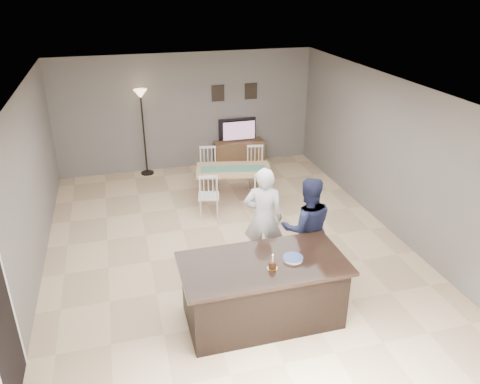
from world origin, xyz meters
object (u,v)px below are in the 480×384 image
object	(u,v)px
tv_console	(239,153)
woman	(263,218)
television	(238,130)
man	(307,228)
kitchen_island	(263,290)
plate_stack	(293,258)
dining_table	(234,174)
floor_lamp	(142,109)
birthday_cake	(272,265)

from	to	relation	value
tv_console	woman	size ratio (longest dim) A/B	0.72
television	woman	distance (m)	4.46
tv_console	man	distance (m)	4.78
kitchen_island	woman	xyz separation A→B (m)	(0.41, 1.25, 0.38)
plate_stack	dining_table	distance (m)	3.72
man	plate_stack	world-z (taller)	man
plate_stack	floor_lamp	distance (m)	5.85
birthday_cake	plate_stack	size ratio (longest dim) A/B	0.78
kitchen_island	man	size ratio (longest dim) A/B	1.32
woman	man	distance (m)	0.69
plate_stack	floor_lamp	bearing A→B (deg)	104.12
dining_table	floor_lamp	size ratio (longest dim) A/B	0.97
television	man	xyz separation A→B (m)	(-0.25, -4.82, -0.05)
kitchen_island	man	xyz separation A→B (m)	(0.95, 0.82, 0.36)
plate_stack	dining_table	size ratio (longest dim) A/B	0.14
dining_table	television	bearing A→B (deg)	83.74
kitchen_island	woman	size ratio (longest dim) A/B	1.28
woman	birthday_cake	xyz separation A→B (m)	(-0.34, -1.41, 0.11)
kitchen_island	dining_table	distance (m)	3.70
plate_stack	floor_lamp	size ratio (longest dim) A/B	0.13
tv_console	birthday_cake	size ratio (longest dim) A/B	5.84
television	plate_stack	world-z (taller)	television
television	woman	xyz separation A→B (m)	(-0.79, -4.39, -0.03)
tv_console	man	xyz separation A→B (m)	(-0.25, -4.75, 0.51)
man	floor_lamp	size ratio (longest dim) A/B	0.82
woman	dining_table	size ratio (longest dim) A/B	0.87
tv_console	dining_table	bearing A→B (deg)	-108.43
woman	plate_stack	distance (m)	1.30
dining_table	tv_console	bearing A→B (deg)	83.13
kitchen_island	television	distance (m)	5.78
tv_console	dining_table	size ratio (longest dim) A/B	0.62
woman	plate_stack	world-z (taller)	woman
woman	floor_lamp	xyz separation A→B (m)	(-1.44, 4.34, 0.70)
woman	dining_table	world-z (taller)	woman
tv_console	floor_lamp	xyz separation A→B (m)	(-2.23, 0.02, 1.24)
kitchen_island	woman	bearing A→B (deg)	71.93
television	tv_console	bearing A→B (deg)	90.00
plate_stack	man	bearing A→B (deg)	56.98
tv_console	dining_table	world-z (taller)	dining_table
tv_console	floor_lamp	distance (m)	2.55
plate_stack	birthday_cake	bearing A→B (deg)	-160.56
man	floor_lamp	xyz separation A→B (m)	(-1.98, 4.77, 0.72)
kitchen_island	plate_stack	xyz separation A→B (m)	(0.39, -0.05, 0.47)
plate_stack	woman	bearing A→B (deg)	89.04
plate_stack	floor_lamp	xyz separation A→B (m)	(-1.42, 5.64, 0.62)
tv_console	birthday_cake	xyz separation A→B (m)	(-1.13, -5.73, 0.65)
woman	man	xyz separation A→B (m)	(0.54, -0.43, -0.02)
kitchen_island	birthday_cake	world-z (taller)	birthday_cake
television	birthday_cake	distance (m)	5.91
floor_lamp	man	bearing A→B (deg)	-67.43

